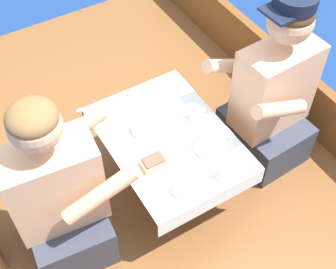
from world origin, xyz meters
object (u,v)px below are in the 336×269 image
coffee_cup_starboard (196,114)px  sandwich (154,162)px  person_starboard (272,98)px  tin_can (221,171)px  coffee_cup_port (181,189)px  person_port (59,196)px

coffee_cup_starboard → sandwich: bearing=-155.7°
person_starboard → coffee_cup_starboard: bearing=-16.7°
sandwich → tin_can: size_ratio=1.78×
person_starboard → coffee_cup_port: person_starboard is taller
sandwich → coffee_cup_port: (0.03, -0.19, -0.00)m
coffee_cup_starboard → person_port: bearing=-174.9°
person_port → person_starboard: 1.17m
coffee_cup_port → coffee_cup_starboard: coffee_cup_starboard is taller
person_port → tin_can: person_port is taller
person_starboard → coffee_cup_port: size_ratio=10.91×
sandwich → tin_can: bearing=-39.8°
person_starboard → tin_can: size_ratio=15.61×
coffee_cup_port → sandwich: bearing=100.1°
person_starboard → coffee_cup_port: bearing=15.6°
coffee_cup_port → coffee_cup_starboard: bearing=48.4°
person_port → coffee_cup_port: (0.47, -0.27, 0.04)m
person_port → coffee_cup_starboard: (0.77, 0.07, 0.04)m
person_starboard → sandwich: person_starboard is taller
coffee_cup_port → coffee_cup_starboard: size_ratio=1.06×
person_port → tin_can: (0.68, -0.28, 0.04)m
sandwich → coffee_cup_port: size_ratio=1.25×
person_starboard → tin_can: bearing=23.7°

